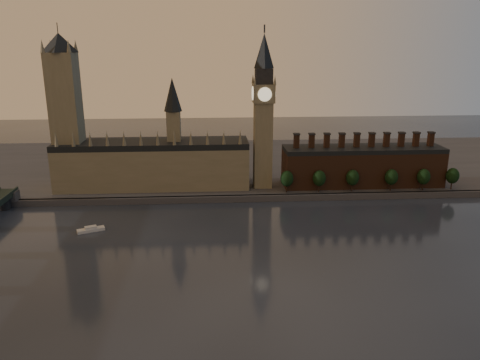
# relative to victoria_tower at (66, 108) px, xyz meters

# --- Properties ---
(ground) EXTENTS (900.00, 900.00, 0.00)m
(ground) POSITION_rel_victoria_tower_xyz_m (120.00, -115.00, -59.09)
(ground) COLOR black
(ground) RESTS_ON ground
(north_bank) EXTENTS (900.00, 182.00, 4.00)m
(north_bank) POSITION_rel_victoria_tower_xyz_m (120.00, 63.04, -57.09)
(north_bank) COLOR #414146
(north_bank) RESTS_ON ground
(palace_of_westminster) EXTENTS (130.00, 30.30, 74.00)m
(palace_of_westminster) POSITION_rel_victoria_tower_xyz_m (55.59, -0.09, -37.46)
(palace_of_westminster) COLOR #796F56
(palace_of_westminster) RESTS_ON north_bank
(victoria_tower) EXTENTS (24.00, 24.00, 108.00)m
(victoria_tower) POSITION_rel_victoria_tower_xyz_m (0.00, 0.00, 0.00)
(victoria_tower) COLOR #796F56
(victoria_tower) RESTS_ON north_bank
(big_ben) EXTENTS (15.00, 15.00, 107.00)m
(big_ben) POSITION_rel_victoria_tower_xyz_m (130.00, -5.00, -2.26)
(big_ben) COLOR #796F56
(big_ben) RESTS_ON north_bank
(chimney_block) EXTENTS (110.00, 25.00, 37.00)m
(chimney_block) POSITION_rel_victoria_tower_xyz_m (200.00, -5.00, -41.27)
(chimney_block) COLOR #492B1C
(chimney_block) RESTS_ON north_bank
(embankment_tree_0) EXTENTS (8.60, 8.60, 14.88)m
(embankment_tree_0) POSITION_rel_victoria_tower_xyz_m (144.61, -19.90, -45.62)
(embankment_tree_0) COLOR black
(embankment_tree_0) RESTS_ON north_bank
(embankment_tree_1) EXTENTS (8.60, 8.60, 14.88)m
(embankment_tree_1) POSITION_rel_victoria_tower_xyz_m (166.23, -20.49, -45.62)
(embankment_tree_1) COLOR black
(embankment_tree_1) RESTS_ON north_bank
(embankment_tree_2) EXTENTS (8.60, 8.60, 14.88)m
(embankment_tree_2) POSITION_rel_victoria_tower_xyz_m (188.79, -20.36, -45.62)
(embankment_tree_2) COLOR black
(embankment_tree_2) RESTS_ON north_bank
(embankment_tree_3) EXTENTS (8.60, 8.60, 14.88)m
(embankment_tree_3) POSITION_rel_victoria_tower_xyz_m (215.20, -20.74, -45.62)
(embankment_tree_3) COLOR black
(embankment_tree_3) RESTS_ON north_bank
(embankment_tree_4) EXTENTS (8.60, 8.60, 14.88)m
(embankment_tree_4) POSITION_rel_victoria_tower_xyz_m (237.17, -21.22, -45.62)
(embankment_tree_4) COLOR black
(embankment_tree_4) RESTS_ON north_bank
(embankment_tree_5) EXTENTS (8.60, 8.60, 14.88)m
(embankment_tree_5) POSITION_rel_victoria_tower_xyz_m (257.64, -20.34, -45.62)
(embankment_tree_5) COLOR black
(embankment_tree_5) RESTS_ON north_bank
(river_boat) EXTENTS (15.08, 9.43, 2.92)m
(river_boat) POSITION_rel_victoria_tower_xyz_m (27.78, -70.22, -57.97)
(river_boat) COLOR silver
(river_boat) RESTS_ON ground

